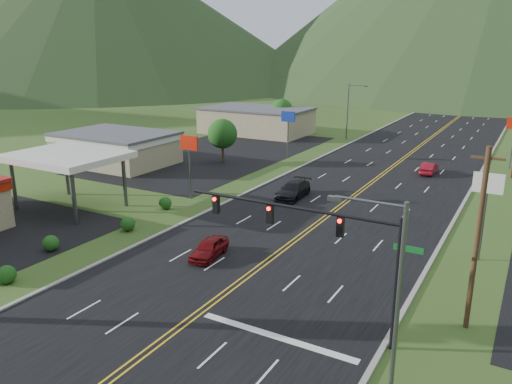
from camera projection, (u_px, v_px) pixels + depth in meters
The scene contains 16 objects.
traffic_signal at pixel (321, 236), 25.65m from camera, with size 13.10×0.43×7.00m.
streetlight_east at pixel (391, 291), 20.13m from camera, with size 3.28×0.25×9.00m.
streetlight_west at pixel (350, 108), 81.07m from camera, with size 3.28×0.25×9.00m.
gas_canopy at pixel (67, 158), 45.98m from camera, with size 10.00×8.00×5.30m.
building_west_mid at pixel (116, 146), 64.81m from camera, with size 14.40×10.40×4.10m.
building_west_far at pixel (256, 120), 87.96m from camera, with size 18.40×11.40×4.50m.
pole_sign_west_a at pixel (189, 149), 48.81m from camera, with size 2.00×0.18×6.40m.
pole_sign_west_b at pixel (288, 121), 67.18m from camera, with size 2.00×0.18×6.40m.
pole_sign_east_a at pixel (487, 192), 34.33m from camera, with size 2.00×0.18×6.40m.
tree_west_a at pixel (222, 134), 64.51m from camera, with size 3.84×3.84×5.82m.
tree_west_b at pixel (282, 110), 89.42m from camera, with size 3.84×3.84×5.82m.
utility_pole_a at pixel (477, 239), 25.72m from camera, with size 1.60×0.28×10.00m.
mountain_nw at pixel (98, 8), 204.60m from camera, with size 190.00×190.00×60.00m, color #183116.
car_red_near at pixel (209, 249), 35.96m from camera, with size 1.62×4.04×1.37m, color #650B0D.
car_dark_mid at pixel (293, 190), 50.27m from camera, with size 2.20×5.42×1.57m, color black.
car_red_far at pixel (429, 168), 59.74m from camera, with size 1.47×4.21×1.39m, color maroon.
Camera 1 is at (15.43, -8.53, 14.64)m, focal length 35.00 mm.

